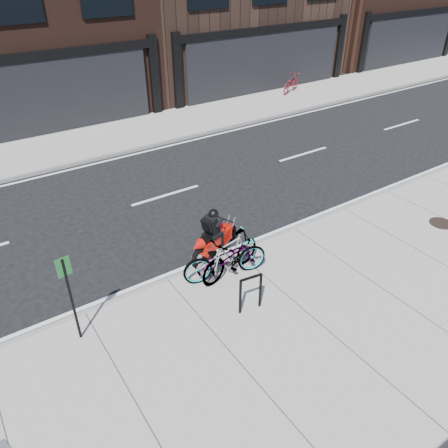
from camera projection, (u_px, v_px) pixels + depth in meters
ground at (198, 223)px, 12.76m from camera, size 120.00×120.00×0.00m
sidewalk_near at (319, 325)px, 9.22m from camera, size 60.00×6.00×0.13m
sidewalk_far at (102, 139)px, 18.15m from camera, size 60.00×3.50×0.13m
bike_rack at (251, 290)px, 9.24m from camera, size 0.54×0.13×0.92m
bicycle_front at (225, 258)px, 10.21m from camera, size 2.17×1.15×1.09m
bicycle_rear at (231, 255)px, 10.27m from camera, size 1.92×0.89×1.11m
motorcycle at (217, 235)px, 11.19m from camera, size 1.80×0.87×1.40m
bicycle_far at (291, 83)px, 23.53m from camera, size 1.87×1.33×0.93m
manhole_cover at (441, 223)px, 12.47m from camera, size 0.86×0.86×0.02m
sign_post at (70, 292)px, 8.21m from camera, size 0.27×0.05×1.99m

